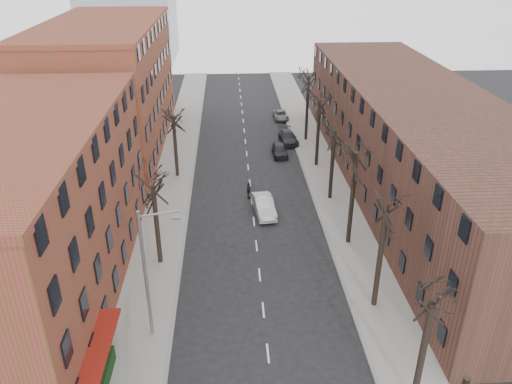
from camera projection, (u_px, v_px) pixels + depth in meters
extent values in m
cube|color=gray|center=(175.00, 172.00, 53.94)|extent=(4.00, 90.00, 0.15)
cube|color=gray|center=(321.00, 169.00, 54.75)|extent=(4.00, 90.00, 0.15)
cube|color=brown|center=(20.00, 218.00, 33.03)|extent=(12.00, 26.00, 12.00)
cube|color=brown|center=(109.00, 88.00, 58.44)|extent=(12.00, 28.00, 14.00)
cube|color=#4C2C23|center=(415.00, 141.00, 48.49)|extent=(12.00, 50.00, 10.00)
cylinder|color=slate|center=(146.00, 277.00, 29.69)|extent=(0.20, 0.20, 9.00)
cylinder|color=slate|center=(158.00, 214.00, 27.82)|extent=(2.39, 0.12, 0.46)
cube|color=slate|center=(176.00, 218.00, 28.00)|extent=(0.50, 0.22, 0.14)
imported|color=#ABAEB2|center=(264.00, 206.00, 45.55)|extent=(2.14, 4.83, 1.54)
imported|color=black|center=(280.00, 150.00, 58.00)|extent=(1.71, 4.02, 1.35)
imported|color=#212129|center=(288.00, 137.00, 61.77)|extent=(2.36, 4.93, 1.38)
imported|color=#5B5E63|center=(281.00, 115.00, 70.02)|extent=(2.02, 4.15, 1.14)
imported|color=black|center=(249.00, 191.00, 48.20)|extent=(0.53, 1.03, 1.69)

